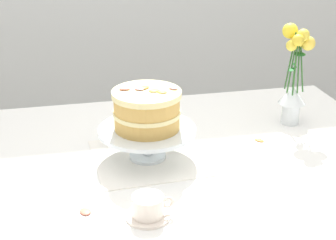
% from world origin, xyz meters
% --- Properties ---
extents(dining_table, '(1.40, 1.00, 0.74)m').
position_xyz_m(dining_table, '(0.00, -0.02, 0.65)').
color(dining_table, white).
rests_on(dining_table, ground).
extents(linen_napkin, '(0.34, 0.34, 0.00)m').
position_xyz_m(linen_napkin, '(-0.11, -0.00, 0.74)').
color(linen_napkin, white).
rests_on(linen_napkin, dining_table).
extents(cake_stand, '(0.29, 0.29, 0.10)m').
position_xyz_m(cake_stand, '(-0.11, -0.00, 0.82)').
color(cake_stand, silver).
rests_on(cake_stand, linen_napkin).
extents(layer_cake, '(0.20, 0.20, 0.12)m').
position_xyz_m(layer_cake, '(-0.10, -0.00, 0.90)').
color(layer_cake, tan).
rests_on(layer_cake, cake_stand).
extents(flower_vase, '(0.11, 0.11, 0.35)m').
position_xyz_m(flower_vase, '(0.43, 0.16, 0.91)').
color(flower_vase, silver).
rests_on(flower_vase, dining_table).
extents(teacup, '(0.12, 0.11, 0.06)m').
position_xyz_m(teacup, '(-0.16, -0.31, 0.77)').
color(teacup, silver).
rests_on(teacup, dining_table).
extents(loose_petal_0, '(0.03, 0.04, 0.00)m').
position_xyz_m(loose_petal_0, '(0.27, 0.04, 0.74)').
color(loose_petal_0, orange).
rests_on(loose_petal_0, dining_table).
extents(loose_petal_1, '(0.04, 0.04, 0.01)m').
position_xyz_m(loose_petal_1, '(-0.31, -0.25, 0.74)').
color(loose_petal_1, '#E56B51').
rests_on(loose_petal_1, dining_table).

